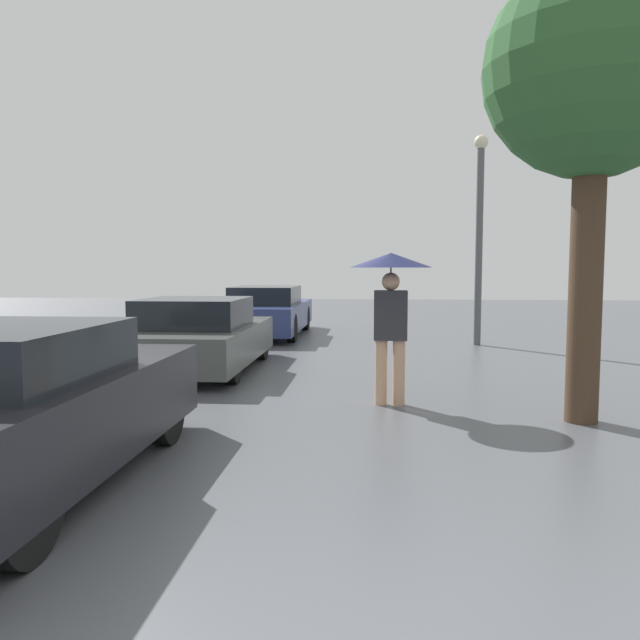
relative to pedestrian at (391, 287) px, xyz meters
The scene contains 6 objects.
pedestrian is the anchor object (origin of this frame).
parked_car_nearest 4.40m from the pedestrian, 134.15° to the right, with size 1.89×3.91×1.25m.
parked_car_middle 3.91m from the pedestrian, 142.80° to the left, with size 1.83×3.80×1.17m.
parked_car_farthest 8.03m from the pedestrian, 110.35° to the left, with size 1.74×4.47×1.20m.
tree 3.09m from the pedestrian, 17.85° to the right, with size 2.27×2.27×4.85m.
street_lamp 6.40m from the pedestrian, 71.33° to the left, with size 0.29×0.29×4.41m.
Camera 1 is at (-0.59, -2.01, 1.67)m, focal length 35.00 mm.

